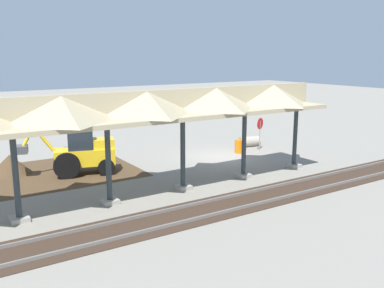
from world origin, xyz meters
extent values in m
plane|color=gray|center=(0.00, 0.00, 0.00)|extent=(120.00, 120.00, 0.00)
cube|color=#4C3823|center=(10.41, -1.93, 0.00)|extent=(9.48, 7.00, 0.01)
cube|color=#9E998E|center=(-2.00, 4.44, 0.10)|extent=(0.70, 0.70, 0.20)
cylinder|color=#2D383D|center=(-2.00, 4.44, 1.80)|extent=(0.24, 0.24, 3.60)
cube|color=#9E998E|center=(1.79, 4.44, 0.10)|extent=(0.70, 0.70, 0.20)
cylinder|color=#2D383D|center=(1.79, 4.44, 1.80)|extent=(0.24, 0.24, 3.60)
cube|color=#9E998E|center=(5.59, 4.44, 0.10)|extent=(0.70, 0.70, 0.20)
cylinder|color=#2D383D|center=(5.59, 4.44, 1.80)|extent=(0.24, 0.24, 3.60)
cube|color=#9E998E|center=(9.38, 4.44, 0.10)|extent=(0.70, 0.70, 0.20)
cylinder|color=#2D383D|center=(9.38, 4.44, 1.80)|extent=(0.24, 0.24, 3.60)
cube|color=#9E998E|center=(13.17, 4.44, 0.10)|extent=(0.70, 0.70, 0.20)
cylinder|color=#2D383D|center=(13.17, 4.44, 1.80)|extent=(0.24, 0.24, 3.60)
cube|color=tan|center=(7.48, 4.44, 3.70)|extent=(20.17, 3.20, 0.20)
cube|color=tan|center=(7.48, 4.44, 4.35)|extent=(20.17, 0.20, 1.10)
pyramid|color=tan|center=(-0.11, 4.44, 4.35)|extent=(3.41, 3.20, 1.10)
pyramid|color=tan|center=(3.69, 4.44, 4.35)|extent=(3.41, 3.20, 1.10)
pyramid|color=tan|center=(7.48, 4.44, 4.35)|extent=(3.41, 3.20, 1.10)
pyramid|color=tan|center=(11.28, 4.44, 4.35)|extent=(3.41, 3.20, 1.10)
cube|color=slate|center=(0.00, 6.73, 0.07)|extent=(60.00, 0.08, 0.15)
cube|color=slate|center=(0.00, 8.17, 0.07)|extent=(60.00, 0.08, 0.15)
cube|color=#38281E|center=(0.00, 7.45, 0.01)|extent=(60.00, 2.58, 0.03)
cylinder|color=gray|center=(-3.16, 0.14, 1.05)|extent=(0.06, 0.06, 2.10)
cylinder|color=red|center=(-3.16, 0.14, 1.91)|extent=(0.73, 0.28, 0.76)
cube|color=yellow|center=(8.67, -0.85, 0.97)|extent=(3.43, 2.13, 0.90)
cube|color=#1E262D|center=(8.86, -0.90, 2.12)|extent=(1.57, 1.48, 1.40)
cube|color=yellow|center=(7.68, -0.57, 1.67)|extent=(1.41, 1.37, 0.50)
cylinder|color=black|center=(9.39, -1.80, 0.70)|extent=(1.43, 0.68, 1.40)
cylinder|color=black|center=(9.79, -0.43, 0.70)|extent=(1.43, 0.68, 1.40)
cylinder|color=black|center=(7.44, -1.17, 0.45)|extent=(0.95, 0.54, 0.90)
cylinder|color=black|center=(7.80, 0.08, 0.45)|extent=(0.95, 0.54, 0.90)
cylinder|color=yellow|center=(10.64, -1.42, 2.08)|extent=(1.07, 0.47, 1.41)
cylinder|color=yellow|center=(11.40, -1.64, 2.16)|extent=(0.82, 0.38, 1.23)
cube|color=#47474C|center=(11.72, -1.73, 1.58)|extent=(0.80, 0.93, 0.40)
cone|color=#4C3823|center=(12.15, -3.01, 0.00)|extent=(4.58, 4.58, 2.19)
cylinder|color=#9E9384|center=(-3.60, -1.42, 0.36)|extent=(1.58, 1.00, 0.72)
cylinder|color=black|center=(-2.88, -1.56, 0.36)|extent=(0.11, 0.47, 0.47)
cylinder|color=orange|center=(-1.67, -0.22, 0.45)|extent=(0.56, 0.56, 0.90)
camera|label=1|loc=(16.06, 21.49, 6.47)|focal=40.00mm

